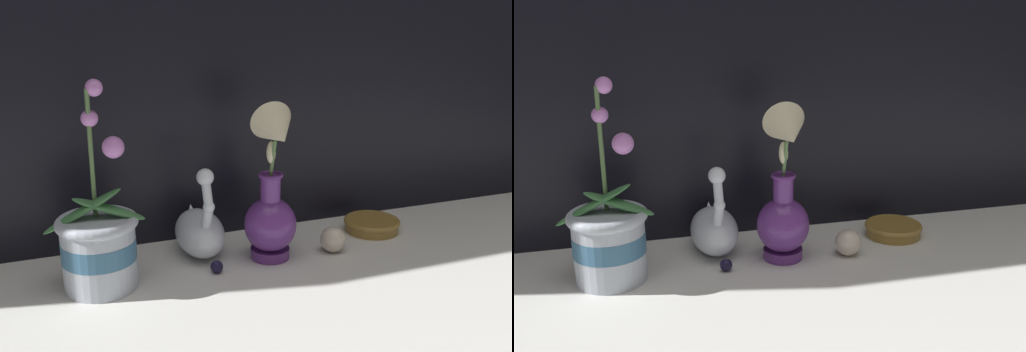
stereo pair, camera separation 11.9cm
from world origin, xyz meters
TOP-DOWN VIEW (x-y plane):
  - ground_plane at (0.00, 0.00)m, footprint 2.80×2.80m
  - orchid_potted_plant at (-0.32, 0.08)m, footprint 0.18×0.15m
  - swan_figurine at (-0.11, 0.16)m, footprint 0.10×0.18m
  - blue_vase at (0.02, 0.09)m, footprint 0.11×0.14m
  - glass_sphere at (0.15, 0.08)m, footprint 0.05×0.05m
  - amber_dish at (0.29, 0.15)m, footprint 0.13×0.13m
  - glass_bauble at (-0.11, 0.06)m, footprint 0.02×0.02m

SIDE VIEW (x-z plane):
  - ground_plane at x=0.00m, z-range 0.00..0.00m
  - glass_bauble at x=-0.11m, z-range 0.00..0.02m
  - amber_dish at x=0.29m, z-range 0.00..0.03m
  - glass_sphere at x=0.15m, z-range 0.00..0.05m
  - swan_figurine at x=-0.11m, z-range -0.05..0.15m
  - orchid_potted_plant at x=-0.32m, z-range -0.10..0.28m
  - blue_vase at x=0.02m, z-range -0.04..0.28m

